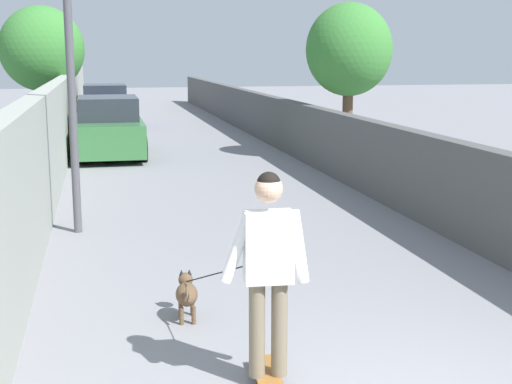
% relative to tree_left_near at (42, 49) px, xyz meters
% --- Properties ---
extents(ground_plane, '(80.00, 80.00, 0.00)m').
position_rel_tree_left_near_xyz_m(ground_plane, '(-5.00, -3.68, -2.78)').
color(ground_plane, gray).
extents(wall_left, '(48.00, 0.30, 2.02)m').
position_rel_tree_left_near_xyz_m(wall_left, '(-7.00, -0.71, -1.77)').
color(wall_left, '#999E93').
rests_on(wall_left, ground).
extents(fence_right, '(48.00, 0.30, 1.40)m').
position_rel_tree_left_near_xyz_m(fence_right, '(-7.00, -6.65, -2.08)').
color(fence_right, '#4C4C4C').
rests_on(fence_right, ground).
extents(tree_left_near, '(2.56, 2.56, 4.08)m').
position_rel_tree_left_near_xyz_m(tree_left_near, '(0.00, 0.00, 0.00)').
color(tree_left_near, brown).
rests_on(tree_left_near, ground).
extents(tree_right_mid, '(2.14, 2.14, 3.89)m').
position_rel_tree_left_near_xyz_m(tree_right_mid, '(-6.00, -7.75, -0.06)').
color(tree_right_mid, brown).
rests_on(tree_right_mid, ground).
extents(lamp_post, '(0.36, 0.36, 4.63)m').
position_rel_tree_left_near_xyz_m(lamp_post, '(-12.39, -1.26, 0.36)').
color(lamp_post, '#4C4C51').
rests_on(lamp_post, ground).
extents(skateboard, '(0.81, 0.26, 0.08)m').
position_rel_tree_left_near_xyz_m(skateboard, '(-17.93, -2.89, -2.71)').
color(skateboard, brown).
rests_on(skateboard, ground).
extents(person_skateboarder, '(0.25, 0.71, 1.66)m').
position_rel_tree_left_near_xyz_m(person_skateboarder, '(-17.93, -2.89, -1.72)').
color(person_skateboarder, '#726651').
rests_on(person_skateboarder, skateboard).
extents(dog, '(1.91, 0.60, 1.06)m').
position_rel_tree_left_near_xyz_m(dog, '(-16.32, -2.43, -2.51)').
color(dog, brown).
rests_on(dog, ground).
extents(car_near, '(4.23, 1.80, 1.54)m').
position_rel_tree_left_near_xyz_m(car_near, '(-4.08, -1.86, -2.07)').
color(car_near, '#336B38').
rests_on(car_near, ground).
extents(car_far, '(4.00, 1.80, 1.54)m').
position_rel_tree_left_near_xyz_m(car_far, '(3.75, -1.86, -2.07)').
color(car_far, navy).
rests_on(car_far, ground).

